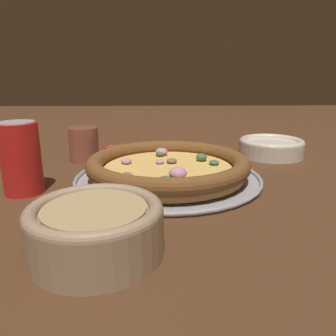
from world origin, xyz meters
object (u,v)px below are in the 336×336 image
bowl_far (271,147)px  drinking_cup (84,144)px  napkin (133,148)px  bowl_near (96,227)px  beverage_can (21,158)px  pizza (168,166)px  fork (138,147)px  pizza_tray (168,177)px

bowl_far → drinking_cup: size_ratio=2.00×
bowl_far → napkin: bearing=-102.9°
bowl_near → beverage_can: bearing=-141.6°
pizza → beverage_can: beverage_can is taller
pizza → fork: 0.30m
fork → beverage_can: (0.36, -0.17, 0.06)m
pizza_tray → pizza: 0.02m
beverage_can → drinking_cup: bearing=165.1°
drinking_cup → fork: bearing=140.3°
pizza_tray → napkin: 0.28m
pizza_tray → drinking_cup: drinking_cup is taller
bowl_far → pizza: bearing=-54.9°
bowl_near → fork: 0.56m
drinking_cup → napkin: 0.16m
bowl_far → fork: size_ratio=0.82×
napkin → beverage_can: 0.37m
pizza → drinking_cup: drinking_cup is taller
pizza_tray → napkin: bearing=-161.5°
bowl_far → drinking_cup: bearing=-85.8°
pizza_tray → beverage_can: (0.06, -0.25, 0.06)m
bowl_far → beverage_can: 0.57m
pizza → bowl_far: 0.32m
bowl_far → drinking_cup: (0.03, -0.46, 0.02)m
napkin → fork: 0.03m
fork → beverage_can: size_ratio=1.55×
pizza_tray → bowl_far: bearing=125.0°
pizza → napkin: (-0.27, -0.09, -0.02)m
napkin → fork: (-0.03, 0.01, -0.00)m
napkin → drinking_cup: bearing=-42.6°
pizza → bowl_near: bearing=-18.2°
beverage_can → pizza: bearing=104.4°
bowl_near → napkin: size_ratio=0.92×
bowl_near → bowl_far: 0.58m
pizza_tray → bowl_near: bowl_near is taller
beverage_can → bowl_far: bearing=115.9°
pizza_tray → bowl_near: (0.27, -0.09, 0.03)m
pizza_tray → fork: bearing=-165.2°
bowl_near → napkin: bearing=-180.0°
pizza → bowl_far: bearing=125.1°
napkin → fork: bearing=155.9°
drinking_cup → beverage_can: size_ratio=0.64×
bowl_far → beverage_can: bearing=-64.1°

